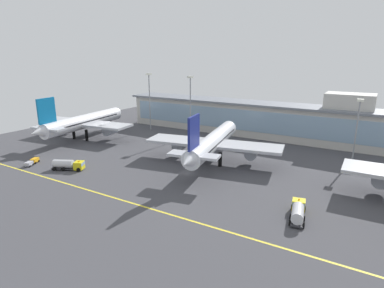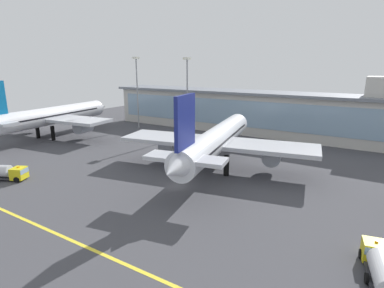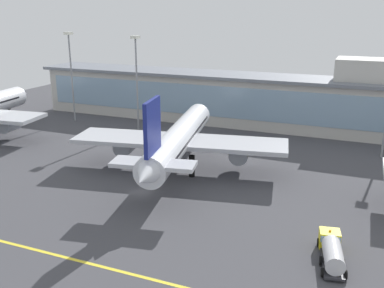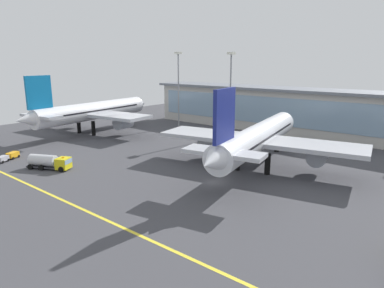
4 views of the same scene
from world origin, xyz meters
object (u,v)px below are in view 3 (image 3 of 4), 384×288
(service_truck_far, at_px, (332,250))
(apron_light_mast_centre, at_px, (71,64))
(airliner_near_right, at_px, (179,139))
(apron_light_mast_east, at_px, (136,69))

(service_truck_far, height_order, apron_light_mast_centre, apron_light_mast_centre)
(airliner_near_right, bearing_deg, service_truck_far, -136.58)
(apron_light_mast_centre, bearing_deg, airliner_near_right, -29.99)
(apron_light_mast_centre, xyz_separation_m, apron_light_mast_east, (20.97, -1.25, -0.24))
(service_truck_far, relative_size, apron_light_mast_east, 0.39)
(service_truck_far, distance_m, apron_light_mast_east, 71.17)
(airliner_near_right, xyz_separation_m, service_truck_far, (30.55, -22.01, -4.79))
(airliner_near_right, height_order, apron_light_mast_centre, apron_light_mast_centre)
(apron_light_mast_centre, bearing_deg, apron_light_mast_east, -3.40)
(airliner_near_right, xyz_separation_m, apron_light_mast_east, (-22.20, 23.67, 9.22))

